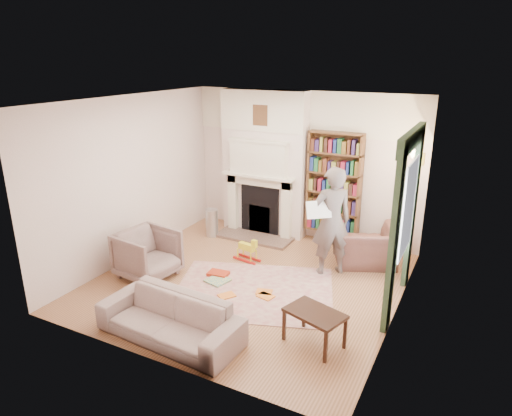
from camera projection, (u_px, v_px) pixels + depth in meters
The scene contains 25 objects.
floor at pixel (249, 281), 7.23m from camera, with size 4.50×4.50×0.00m, color brown.
ceiling at pixel (248, 101), 6.34m from camera, with size 4.50×4.50×0.00m, color white.
wall_back at pixel (304, 166), 8.68m from camera, with size 4.50×4.50×0.00m, color white.
wall_front at pixel (150, 252), 4.89m from camera, with size 4.50×4.50×0.00m, color white.
wall_left at pixel (132, 179), 7.76m from camera, with size 4.50×4.50×0.00m, color white.
wall_right at pixel (404, 221), 5.81m from camera, with size 4.50×4.50×0.00m, color white.
fireplace at pixel (264, 165), 8.84m from camera, with size 1.70×0.58×2.80m.
bookcase at pixel (334, 183), 8.36m from camera, with size 1.00×0.24×1.85m, color brown.
window at pixel (409, 208), 6.14m from camera, with size 0.02×0.90×1.30m, color silver.
curtain_left at pixel (394, 243), 5.64m from camera, with size 0.07×0.32×2.40m, color #2C422A.
curtain_right at pixel (412, 210), 6.82m from camera, with size 0.07×0.32×2.40m, color #2C422A.
pelmet at pixel (413, 139), 5.86m from camera, with size 0.09×1.70×0.24m, color #2C422A.
wall_sconce at pixel (410, 158), 7.01m from camera, with size 0.20×0.24×0.24m, color gold, non-canonical shape.
rug at pixel (254, 291), 6.92m from camera, with size 2.36×1.81×0.01m, color beige.
armchair_reading at pixel (366, 246), 7.73m from camera, with size 1.03×0.90×0.67m, color #432A24.
armchair_left at pixel (148, 254), 7.28m from camera, with size 0.82×0.85×0.77m, color gray.
sofa at pixel (170, 319), 5.70m from camera, with size 1.88×0.74×0.55m, color #B0A691.
man_reading at pixel (331, 222), 7.24m from camera, with size 0.65×0.43×1.79m, color #5B4E49.
newspaper at pixel (319, 210), 7.06m from camera, with size 0.40×0.02×0.28m, color white.
coffee_table at pixel (314, 328), 5.60m from camera, with size 0.70×0.45×0.45m, color black, non-canonical shape.
paraffin_heater at pixel (212, 223), 8.96m from camera, with size 0.24×0.24×0.55m, color #B3B7BC.
rocking_horse at pixel (247, 249), 7.89m from camera, with size 0.48×0.19×0.42m, color gold, non-canonical shape.
board_game at pixel (218, 280), 7.20m from camera, with size 0.32×0.32×0.03m, color #ECD653.
game_box_lid at pixel (218, 274), 7.39m from camera, with size 0.33×0.22×0.05m, color #AF2B14.
comic_annuals at pixel (252, 295), 6.78m from camera, with size 0.80×0.62×0.02m.
Camera 1 is at (3.07, -5.71, 3.41)m, focal length 32.00 mm.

